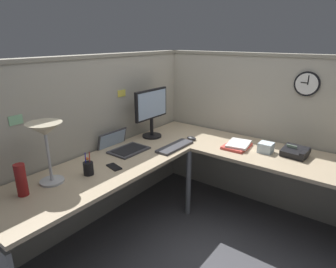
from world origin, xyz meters
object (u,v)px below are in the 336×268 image
(computer_mouse, at_px, (192,138))
(tissue_box, at_px, (266,148))
(monitor, at_px, (152,110))
(laptop, at_px, (122,146))
(pen_cup, at_px, (88,168))
(keyboard, at_px, (175,147))
(book_stack, at_px, (237,145))
(cell_phone, at_px, (114,167))
(thermos_flask, at_px, (21,180))
(desk_lamp_dome, at_px, (45,134))
(office_phone, at_px, (296,152))
(wall_clock, at_px, (307,84))

(computer_mouse, height_order, tissue_box, tissue_box)
(computer_mouse, bearing_deg, monitor, 113.11)
(laptop, bearing_deg, pen_cup, -160.35)
(keyboard, height_order, book_stack, book_stack)
(keyboard, bearing_deg, computer_mouse, -1.27)
(cell_phone, relative_size, tissue_box, 1.20)
(keyboard, xyz_separation_m, cell_phone, (-0.65, 0.13, -0.01))
(laptop, bearing_deg, cell_phone, -142.68)
(pen_cup, distance_m, thermos_flask, 0.47)
(cell_phone, bearing_deg, thermos_flask, 178.93)
(desk_lamp_dome, height_order, cell_phone, desk_lamp_dome)
(office_phone, xyz_separation_m, wall_clock, (0.29, 0.05, 0.56))
(keyboard, relative_size, desk_lamp_dome, 0.97)
(office_phone, bearing_deg, keyboard, 115.47)
(laptop, distance_m, cell_phone, 0.41)
(keyboard, relative_size, wall_clock, 1.95)
(book_stack, relative_size, wall_clock, 1.36)
(computer_mouse, height_order, thermos_flask, thermos_flask)
(keyboard, distance_m, tissue_box, 0.83)
(keyboard, height_order, thermos_flask, thermos_flask)
(monitor, bearing_deg, wall_clock, -63.70)
(keyboard, relative_size, cell_phone, 2.99)
(monitor, xyz_separation_m, thermos_flask, (-1.42, -0.08, -0.18))
(thermos_flask, relative_size, office_phone, 0.99)
(pen_cup, height_order, book_stack, pen_cup)
(cell_phone, distance_m, thermos_flask, 0.68)
(desk_lamp_dome, distance_m, cell_phone, 0.59)
(office_phone, relative_size, tissue_box, 1.85)
(monitor, xyz_separation_m, tissue_box, (0.29, -1.10, -0.25))
(keyboard, distance_m, computer_mouse, 0.28)
(monitor, xyz_separation_m, desk_lamp_dome, (-1.20, -0.07, 0.07))
(laptop, bearing_deg, book_stack, -51.08)
(computer_mouse, relative_size, thermos_flask, 0.47)
(laptop, relative_size, book_stack, 1.28)
(pen_cup, height_order, thermos_flask, thermos_flask)
(desk_lamp_dome, bearing_deg, laptop, 5.66)
(monitor, height_order, pen_cup, monitor)
(desk_lamp_dome, height_order, book_stack, desk_lamp_dome)
(tissue_box, bearing_deg, monitor, 104.67)
(laptop, relative_size, cell_phone, 2.67)
(tissue_box, bearing_deg, laptop, 123.16)
(thermos_flask, height_order, wall_clock, wall_clock)
(office_phone, bearing_deg, book_stack, 100.73)
(book_stack, height_order, wall_clock, wall_clock)
(computer_mouse, distance_m, cell_phone, 0.94)
(keyboard, distance_m, wall_clock, 1.32)
(desk_lamp_dome, distance_m, thermos_flask, 0.33)
(computer_mouse, distance_m, pen_cup, 1.15)
(laptop, bearing_deg, monitor, -0.81)
(thermos_flask, bearing_deg, cell_phone, -14.03)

